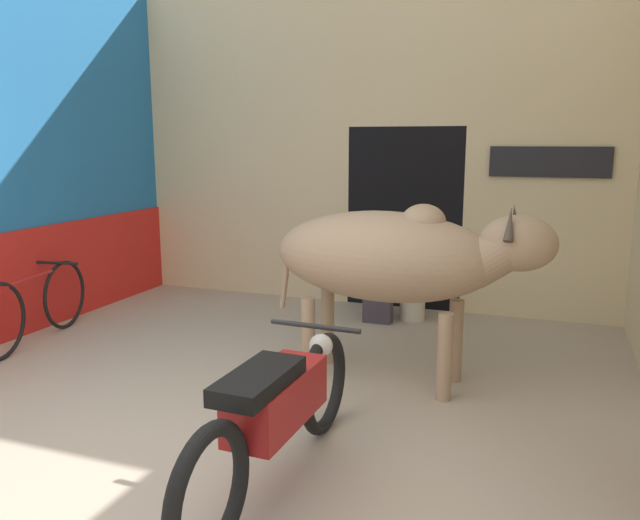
{
  "coord_description": "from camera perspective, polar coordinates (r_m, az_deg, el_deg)",
  "views": [
    {
      "loc": [
        1.95,
        -2.57,
        1.86
      ],
      "look_at": [
        0.32,
        1.87,
        0.95
      ],
      "focal_mm": 35.0,
      "sensor_mm": 36.0,
      "label": 1
    }
  ],
  "objects": [
    {
      "name": "wall_left_shopfront",
      "position": [
        6.67,
        -26.01,
        8.99
      ],
      "size": [
        0.25,
        4.17,
        3.65
      ],
      "color": "#236BAD",
      "rests_on": "ground_plane"
    },
    {
      "name": "ground_plane",
      "position": [
        3.73,
        -15.62,
        -19.44
      ],
      "size": [
        30.0,
        30.0,
        0.0
      ],
      "primitive_type": "plane",
      "color": "tan"
    },
    {
      "name": "wall_back_with_doorway",
      "position": [
        7.21,
        5.83,
        8.35
      ],
      "size": [
        5.49,
        0.93,
        3.65
      ],
      "color": "beige",
      "rests_on": "ground_plane"
    },
    {
      "name": "plastic_stool",
      "position": [
        6.61,
        8.47,
        -3.69
      ],
      "size": [
        0.38,
        0.38,
        0.38
      ],
      "color": "beige",
      "rests_on": "ground_plane"
    },
    {
      "name": "cow",
      "position": [
        4.73,
        6.97,
        0.25
      ],
      "size": [
        2.14,
        0.82,
        1.43
      ],
      "color": "tan",
      "rests_on": "ground_plane"
    },
    {
      "name": "shopkeeper_seated",
      "position": [
        6.5,
        5.65,
        -0.53
      ],
      "size": [
        0.42,
        0.33,
        1.11
      ],
      "color": "#3D3842",
      "rests_on": "ground_plane"
    },
    {
      "name": "motorcycle_near",
      "position": [
        3.45,
        -3.97,
        -13.45
      ],
      "size": [
        0.58,
        2.02,
        0.77
      ],
      "color": "black",
      "rests_on": "ground_plane"
    },
    {
      "name": "bicycle",
      "position": [
        6.35,
        -24.63,
        -3.84
      ],
      "size": [
        0.44,
        1.63,
        0.7
      ],
      "color": "black",
      "rests_on": "ground_plane"
    }
  ]
}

